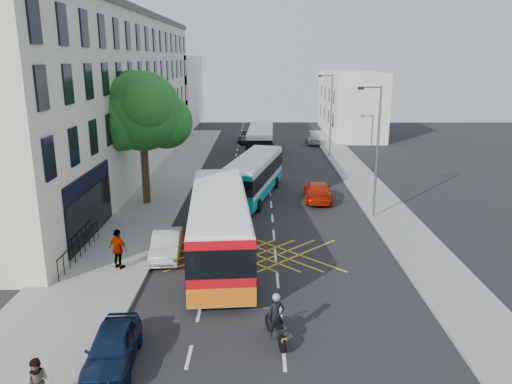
{
  "coord_description": "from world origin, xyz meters",
  "views": [
    {
      "loc": [
        -0.86,
        -17.7,
        9.72
      ],
      "look_at": [
        -1.02,
        10.17,
        2.2
      ],
      "focal_mm": 35.0,
      "sensor_mm": 36.0,
      "label": 1
    }
  ],
  "objects_px": {
    "pedestrian_far": "(118,249)",
    "bus_near": "(219,226)",
    "bus_far": "(261,141)",
    "distant_car_grey": "(249,136)",
    "street_tree": "(142,112)",
    "parked_car_blue": "(112,348)",
    "distant_car_silver": "(314,139)",
    "pedestrian_near": "(39,384)",
    "lamp_near": "(376,146)",
    "red_hatchback": "(318,191)",
    "lamp_far": "(330,111)",
    "motorbike": "(276,319)",
    "parked_car_silver": "(166,245)",
    "bus_mid": "(253,176)"
  },
  "relations": [
    {
      "from": "bus_far",
      "to": "distant_car_grey",
      "type": "height_order",
      "value": "bus_far"
    },
    {
      "from": "bus_mid",
      "to": "pedestrian_far",
      "type": "height_order",
      "value": "bus_mid"
    },
    {
      "from": "street_tree",
      "to": "pedestrian_far",
      "type": "relative_size",
      "value": 4.61
    },
    {
      "from": "pedestrian_near",
      "to": "bus_near",
      "type": "bearing_deg",
      "value": 50.47
    },
    {
      "from": "lamp_far",
      "to": "pedestrian_near",
      "type": "distance_m",
      "value": 40.1
    },
    {
      "from": "parked_car_blue",
      "to": "distant_car_grey",
      "type": "bearing_deg",
      "value": 81.31
    },
    {
      "from": "parked_car_silver",
      "to": "red_hatchback",
      "type": "distance_m",
      "value": 13.57
    },
    {
      "from": "lamp_far",
      "to": "parked_car_silver",
      "type": "distance_m",
      "value": 29.0
    },
    {
      "from": "bus_far",
      "to": "distant_car_grey",
      "type": "distance_m",
      "value": 9.04
    },
    {
      "from": "distant_car_grey",
      "to": "distant_car_silver",
      "type": "height_order",
      "value": "distant_car_grey"
    },
    {
      "from": "lamp_near",
      "to": "pedestrian_far",
      "type": "height_order",
      "value": "lamp_near"
    },
    {
      "from": "bus_mid",
      "to": "bus_far",
      "type": "relative_size",
      "value": 1.0
    },
    {
      "from": "parked_car_blue",
      "to": "parked_car_silver",
      "type": "xyz_separation_m",
      "value": [
        0.11,
        9.21,
        0.0
      ]
    },
    {
      "from": "bus_near",
      "to": "distant_car_silver",
      "type": "distance_m",
      "value": 35.17
    },
    {
      "from": "lamp_far",
      "to": "motorbike",
      "type": "bearing_deg",
      "value": -100.74
    },
    {
      "from": "bus_near",
      "to": "pedestrian_near",
      "type": "relative_size",
      "value": 7.77
    },
    {
      "from": "street_tree",
      "to": "bus_near",
      "type": "relative_size",
      "value": 0.74
    },
    {
      "from": "street_tree",
      "to": "distant_car_grey",
      "type": "distance_m",
      "value": 27.48
    },
    {
      "from": "pedestrian_near",
      "to": "lamp_near",
      "type": "bearing_deg",
      "value": 34.33
    },
    {
      "from": "parked_car_silver",
      "to": "pedestrian_far",
      "type": "distance_m",
      "value": 2.64
    },
    {
      "from": "bus_near",
      "to": "distant_car_grey",
      "type": "relative_size",
      "value": 2.36
    },
    {
      "from": "pedestrian_far",
      "to": "street_tree",
      "type": "bearing_deg",
      "value": -53.72
    },
    {
      "from": "motorbike",
      "to": "lamp_near",
      "type": "bearing_deg",
      "value": 48.39
    },
    {
      "from": "street_tree",
      "to": "red_hatchback",
      "type": "xyz_separation_m",
      "value": [
        11.8,
        1.13,
        -5.62
      ]
    },
    {
      "from": "parked_car_blue",
      "to": "distant_car_silver",
      "type": "relative_size",
      "value": 1.0
    },
    {
      "from": "lamp_near",
      "to": "bus_far",
      "type": "bearing_deg",
      "value": 108.8
    },
    {
      "from": "bus_far",
      "to": "distant_car_grey",
      "type": "relative_size",
      "value": 2.1
    },
    {
      "from": "lamp_near",
      "to": "bus_mid",
      "type": "height_order",
      "value": "lamp_near"
    },
    {
      "from": "red_hatchback",
      "to": "pedestrian_far",
      "type": "relative_size",
      "value": 2.41
    },
    {
      "from": "parked_car_blue",
      "to": "distant_car_silver",
      "type": "xyz_separation_m",
      "value": [
        11.1,
        43.13,
        0.0
      ]
    },
    {
      "from": "pedestrian_near",
      "to": "bus_far",
      "type": "bearing_deg",
      "value": 61.58
    },
    {
      "from": "street_tree",
      "to": "motorbike",
      "type": "xyz_separation_m",
      "value": [
        8.26,
        -16.95,
        -5.42
      ]
    },
    {
      "from": "pedestrian_near",
      "to": "distant_car_grey",
      "type": "bearing_deg",
      "value": 65.04
    },
    {
      "from": "motorbike",
      "to": "parked_car_blue",
      "type": "height_order",
      "value": "motorbike"
    },
    {
      "from": "bus_far",
      "to": "street_tree",
      "type": "bearing_deg",
      "value": -112.72
    },
    {
      "from": "parked_car_blue",
      "to": "pedestrian_far",
      "type": "bearing_deg",
      "value": 99.49
    },
    {
      "from": "bus_far",
      "to": "pedestrian_far",
      "type": "distance_m",
      "value": 29.01
    },
    {
      "from": "lamp_far",
      "to": "bus_near",
      "type": "xyz_separation_m",
      "value": [
        -8.99,
        -26.48,
        -2.88
      ]
    },
    {
      "from": "motorbike",
      "to": "pedestrian_near",
      "type": "relative_size",
      "value": 1.32
    },
    {
      "from": "parked_car_blue",
      "to": "pedestrian_near",
      "type": "bearing_deg",
      "value": -126.26
    },
    {
      "from": "bus_far",
      "to": "distant_car_silver",
      "type": "relative_size",
      "value": 2.82
    },
    {
      "from": "pedestrian_far",
      "to": "bus_near",
      "type": "bearing_deg",
      "value": -131.1
    },
    {
      "from": "distant_car_grey",
      "to": "distant_car_silver",
      "type": "distance_m",
      "value": 7.7
    },
    {
      "from": "bus_mid",
      "to": "bus_far",
      "type": "bearing_deg",
      "value": 100.32
    },
    {
      "from": "red_hatchback",
      "to": "distant_car_silver",
      "type": "height_order",
      "value": "red_hatchback"
    },
    {
      "from": "pedestrian_near",
      "to": "pedestrian_far",
      "type": "bearing_deg",
      "value": 73.47
    },
    {
      "from": "street_tree",
      "to": "bus_far",
      "type": "xyz_separation_m",
      "value": [
        7.83,
        17.23,
        -4.73
      ]
    },
    {
      "from": "bus_far",
      "to": "motorbike",
      "type": "relative_size",
      "value": 5.23
    },
    {
      "from": "street_tree",
      "to": "parked_car_blue",
      "type": "bearing_deg",
      "value": -81.02
    },
    {
      "from": "red_hatchback",
      "to": "distant_car_silver",
      "type": "distance_m",
      "value": 23.68
    }
  ]
}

